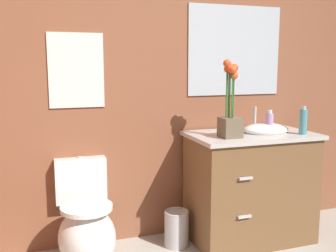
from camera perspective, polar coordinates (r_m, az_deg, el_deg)
The scene contains 9 objects.
wall_back at distance 3.12m, azimuth 4.97°, elevation 7.23°, with size 4.37×0.05×2.50m, color brown.
toilet at distance 2.79m, azimuth -11.84°, elevation -14.40°, with size 0.38×0.59×0.69m.
vanity_cabinet at distance 3.09m, azimuth 11.89°, elevation -8.42°, with size 0.94×0.56×1.01m.
flower_vase at distance 2.77m, azimuth 9.09°, elevation 2.68°, with size 0.14×0.14×0.54m.
soap_bottle at distance 3.03m, azimuth 14.55°, elevation 0.48°, with size 0.06×0.06×0.17m.
lotion_bottle at distance 3.04m, azimuth 19.08°, elevation 0.64°, with size 0.06×0.06×0.21m.
trash_bin at distance 3.01m, azimuth 1.25°, elevation -14.66°, with size 0.18×0.18×0.27m.
wall_poster at distance 2.83m, azimuth -13.22°, elevation 7.87°, with size 0.38×0.01×0.52m, color silver.
wall_mirror at distance 3.21m, azimuth 9.71°, elevation 10.75°, with size 0.80×0.01×0.70m, color #B2BCC6.
Camera 1 is at (-1.07, -1.03, 1.34)m, focal length 41.86 mm.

